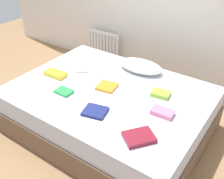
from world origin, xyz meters
TOP-DOWN VIEW (x-y plane):
  - ground_plane at (0.00, 0.00)m, footprint 8.00×8.00m
  - bed at (0.00, 0.00)m, footprint 2.00×1.50m
  - radiator at (-0.98, 1.20)m, footprint 0.58×0.04m
  - pillow at (0.05, 0.55)m, footprint 0.52×0.30m
  - textbook_green at (-0.35, -0.30)m, footprint 0.17×0.13m
  - textbook_white at (-0.52, 0.18)m, footprint 0.23×0.23m
  - textbook_navy at (0.12, -0.38)m, footprint 0.24×0.23m
  - textbook_maroon at (0.61, -0.45)m, footprint 0.29×0.30m
  - textbook_lime at (0.47, 0.21)m, footprint 0.20×0.16m
  - textbook_orange at (-0.05, 0.02)m, footprint 0.22×0.22m
  - textbook_pink at (0.62, -0.05)m, footprint 0.21×0.13m
  - textbook_yellow at (-0.66, -0.10)m, footprint 0.25×0.14m

SIDE VIEW (x-z plane):
  - ground_plane at x=0.00m, z-range 0.00..0.00m
  - bed at x=0.00m, z-range 0.00..0.50m
  - radiator at x=-0.98m, z-range 0.08..0.55m
  - textbook_white at x=-0.52m, z-range 0.50..0.52m
  - textbook_orange at x=-0.05m, z-range 0.50..0.53m
  - textbook_green at x=-0.35m, z-range 0.50..0.53m
  - textbook_navy at x=0.12m, z-range 0.50..0.53m
  - textbook_maroon at x=0.61m, z-range 0.50..0.54m
  - textbook_lime at x=0.47m, z-range 0.50..0.54m
  - textbook_pink at x=0.62m, z-range 0.50..0.54m
  - textbook_yellow at x=-0.66m, z-range 0.50..0.55m
  - pillow at x=0.05m, z-range 0.50..0.61m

